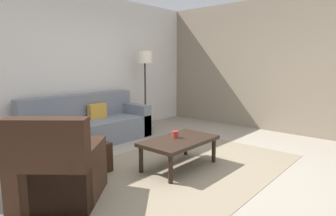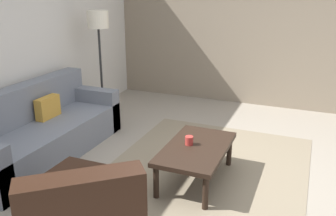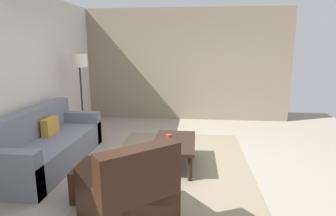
# 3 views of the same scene
# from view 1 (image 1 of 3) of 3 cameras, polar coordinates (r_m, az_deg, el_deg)

# --- Properties ---
(ground_plane) EXTENTS (8.00, 8.00, 0.00)m
(ground_plane) POSITION_cam_1_polar(r_m,az_deg,el_deg) (4.04, 3.14, -11.98)
(ground_plane) COLOR gray
(rear_partition) EXTENTS (6.00, 0.12, 2.80)m
(rear_partition) POSITION_cam_1_polar(r_m,az_deg,el_deg) (5.74, -17.87, 8.17)
(rear_partition) COLOR silver
(rear_partition) RESTS_ON ground_plane
(stone_feature_panel) EXTENTS (0.12, 5.20, 2.80)m
(stone_feature_panel) POSITION_cam_1_polar(r_m,az_deg,el_deg) (6.41, 20.18, 8.11)
(stone_feature_panel) COLOR gray
(stone_feature_panel) RESTS_ON ground_plane
(area_rug) EXTENTS (3.24, 2.25, 0.01)m
(area_rug) POSITION_cam_1_polar(r_m,az_deg,el_deg) (4.04, 3.14, -11.92)
(area_rug) COLOR gray
(area_rug) RESTS_ON ground_plane
(couch_main) EXTENTS (2.27, 0.88, 0.88)m
(couch_main) POSITION_cam_1_polar(r_m,az_deg,el_deg) (5.36, -16.13, -3.68)
(couch_main) COLOR slate
(couch_main) RESTS_ON ground_plane
(armchair_leather) EXTENTS (1.13, 1.13, 0.95)m
(armchair_leather) POSITION_cam_1_polar(r_m,az_deg,el_deg) (3.20, -21.58, -12.52)
(armchair_leather) COLOR black
(armchair_leather) RESTS_ON ground_plane
(ottoman) EXTENTS (0.56, 0.56, 0.40)m
(ottoman) POSITION_cam_1_polar(r_m,az_deg,el_deg) (3.97, -16.91, -9.69)
(ottoman) COLOR black
(ottoman) RESTS_ON ground_plane
(coffee_table) EXTENTS (1.10, 0.64, 0.41)m
(coffee_table) POSITION_cam_1_polar(r_m,az_deg,el_deg) (3.93, 2.32, -7.06)
(coffee_table) COLOR black
(coffee_table) RESTS_ON ground_plane
(cup) EXTENTS (0.09, 0.09, 0.10)m
(cup) POSITION_cam_1_polar(r_m,az_deg,el_deg) (3.96, 1.48, -5.40)
(cup) COLOR #B2332D
(cup) RESTS_ON coffee_table
(lamp_standing) EXTENTS (0.32, 0.32, 1.71)m
(lamp_standing) POSITION_cam_1_polar(r_m,az_deg,el_deg) (6.11, -4.74, 8.69)
(lamp_standing) COLOR black
(lamp_standing) RESTS_ON ground_plane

